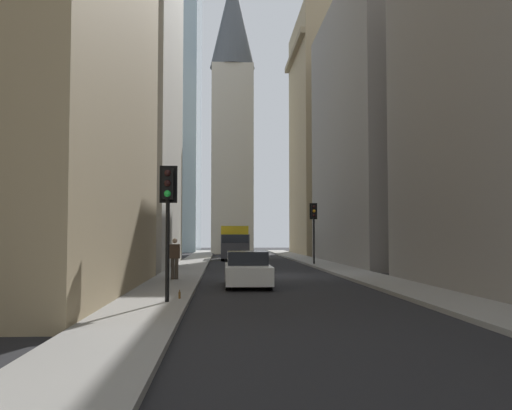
% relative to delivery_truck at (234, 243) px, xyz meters
% --- Properties ---
extents(ground_plane, '(135.00, 135.00, 0.00)m').
position_rel_delivery_truck_xyz_m(ground_plane, '(-18.41, -1.40, -1.46)').
color(ground_plane, black).
extents(sidewalk_right, '(90.00, 2.20, 0.14)m').
position_rel_delivery_truck_xyz_m(sidewalk_right, '(-18.41, 3.10, -1.39)').
color(sidewalk_right, gray).
rests_on(sidewalk_right, ground_plane).
extents(sidewalk_left, '(90.00, 2.20, 0.14)m').
position_rel_delivery_truck_xyz_m(sidewalk_left, '(-18.41, -5.90, -1.39)').
color(sidewalk_left, gray).
rests_on(sidewalk_left, ground_plane).
extents(building_left_far, '(13.89, 10.50, 25.49)m').
position_rel_delivery_truck_xyz_m(building_left_far, '(12.98, -11.99, 11.30)').
color(building_left_far, '#9E8966').
rests_on(building_left_far, ground_plane).
extents(building_left_midfar, '(19.65, 10.00, 19.27)m').
position_rel_delivery_truck_xyz_m(building_left_midfar, '(-7.28, -12.00, 8.18)').
color(building_left_midfar, gray).
rests_on(building_left_midfar, ground_plane).
extents(building_right_midfar, '(14.97, 10.00, 30.43)m').
position_rel_delivery_truck_xyz_m(building_right_midfar, '(-10.02, 9.20, 13.76)').
color(building_right_midfar, '#B7B2A5').
rests_on(building_right_midfar, ground_plane).
extents(glass_tower_distant, '(18.34, 14.00, 56.28)m').
position_rel_delivery_truck_xyz_m(glass_tower_distant, '(29.86, 11.20, 26.68)').
color(glass_tower_distant, '#9EB7C1').
rests_on(glass_tower_distant, ground_plane).
extents(church_spire, '(5.18, 5.18, 32.84)m').
position_rel_delivery_truck_xyz_m(church_spire, '(17.27, -0.10, 15.69)').
color(church_spire, beige).
rests_on(church_spire, ground_plane).
extents(delivery_truck, '(6.46, 2.25, 2.84)m').
position_rel_delivery_truck_xyz_m(delivery_truck, '(0.00, 0.00, 0.00)').
color(delivery_truck, yellow).
rests_on(delivery_truck, ground_plane).
extents(sedan_white, '(4.30, 1.78, 1.42)m').
position_rel_delivery_truck_xyz_m(sedan_white, '(-24.70, -0.00, -0.80)').
color(sedan_white, silver).
rests_on(sedan_white, ground_plane).
extents(traffic_light_foreground, '(0.43, 0.52, 3.98)m').
position_rel_delivery_truck_xyz_m(traffic_light_foreground, '(-31.00, 2.61, 1.60)').
color(traffic_light_foreground, black).
rests_on(traffic_light_foreground, sidewalk_right).
extents(traffic_light_midblock, '(0.43, 0.52, 4.13)m').
position_rel_delivery_truck_xyz_m(traffic_light_midblock, '(-9.30, -5.22, 1.72)').
color(traffic_light_midblock, black).
rests_on(traffic_light_midblock, sidewalk_left).
extents(pedestrian, '(0.26, 0.44, 1.79)m').
position_rel_delivery_truck_xyz_m(pedestrian, '(-22.45, 3.10, -0.34)').
color(pedestrian, '#473D33').
rests_on(pedestrian, sidewalk_right).
extents(discarded_bottle, '(0.07, 0.07, 0.27)m').
position_rel_delivery_truck_xyz_m(discarded_bottle, '(-30.19, 2.31, -1.21)').
color(discarded_bottle, brown).
rests_on(discarded_bottle, sidewalk_right).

